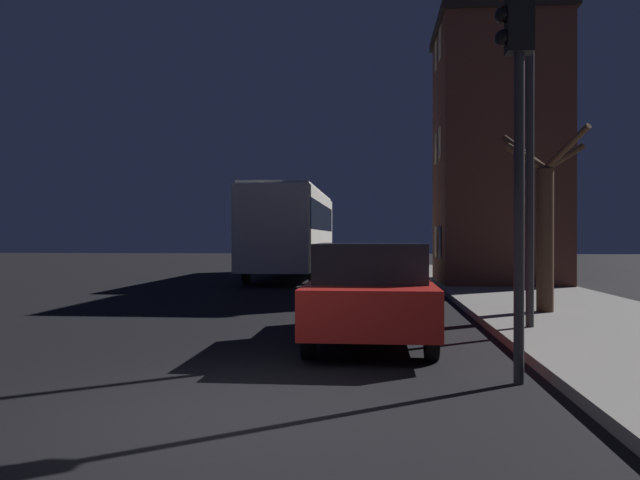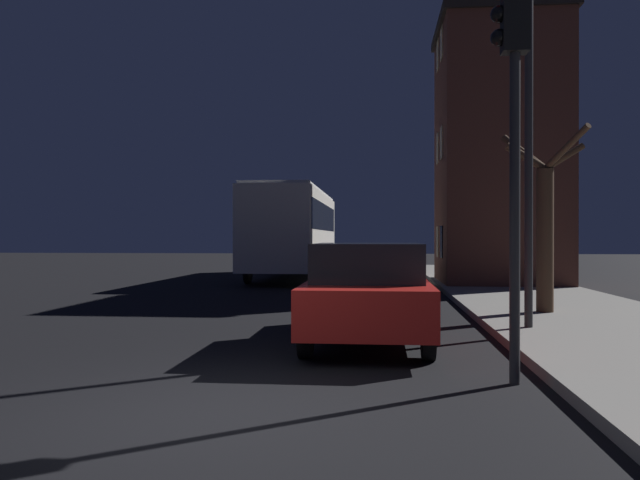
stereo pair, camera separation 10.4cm
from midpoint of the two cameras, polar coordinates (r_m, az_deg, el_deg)
ground_plane at (r=6.26m, az=-9.70°, el=-15.48°), size 120.00×120.00×0.00m
brick_building at (r=22.93m, az=16.12°, el=7.78°), size 4.28×4.82×9.10m
streetlamp at (r=11.72m, az=16.70°, el=16.30°), size 1.21×0.49×6.64m
traffic_light at (r=7.72m, az=17.55°, el=12.76°), size 0.43×0.24×4.72m
bare_tree at (r=13.81m, az=20.02°, el=1.47°), size 1.66×1.99×3.83m
bus at (r=26.43m, az=-2.27°, el=1.25°), size 2.62×11.30×3.64m
car_near_lane at (r=10.15m, az=4.73°, el=-4.60°), size 1.88×4.63×1.60m
car_mid_lane at (r=20.48m, az=4.66°, el=-2.38°), size 1.79×4.68×1.44m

